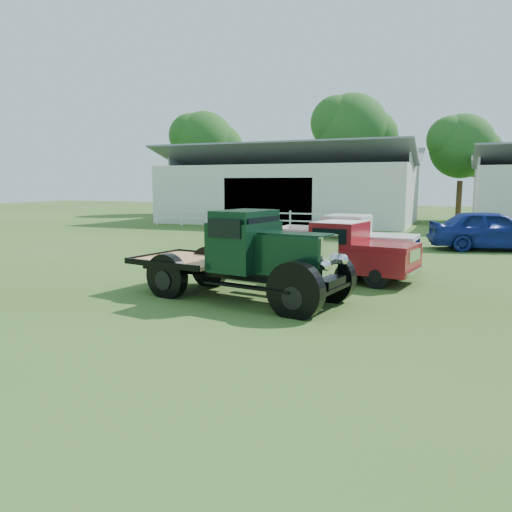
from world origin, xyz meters
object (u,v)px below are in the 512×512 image
at_px(vintage_flatbed, 241,255).
at_px(red_pickup, 337,250).
at_px(misc_car_blue, 491,230).
at_px(white_pickup, 344,243).

height_order(vintage_flatbed, red_pickup, vintage_flatbed).
distance_m(vintage_flatbed, red_pickup, 3.92).
bearing_deg(vintage_flatbed, misc_car_blue, 73.49).
bearing_deg(white_pickup, red_pickup, -81.81).
xyz_separation_m(vintage_flatbed, white_pickup, (1.47, 5.30, -0.21)).
height_order(vintage_flatbed, misc_car_blue, vintage_flatbed).
relative_size(vintage_flatbed, white_pickup, 1.15).
xyz_separation_m(red_pickup, white_pickup, (-0.15, 1.73, 0.02)).
distance_m(vintage_flatbed, misc_car_blue, 14.21).
distance_m(red_pickup, misc_car_blue, 10.30).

